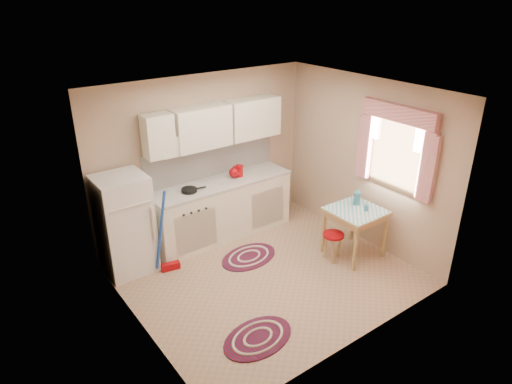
{
  "coord_description": "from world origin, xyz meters",
  "views": [
    {
      "loc": [
        -3.22,
        -4.13,
        3.63
      ],
      "look_at": [
        -0.0,
        0.25,
        1.16
      ],
      "focal_mm": 32.0,
      "sensor_mm": 36.0,
      "label": 1
    }
  ],
  "objects_px": {
    "fridge": "(125,225)",
    "stool": "(333,247)",
    "base_cabinets": "(222,210)",
    "table": "(354,232)"
  },
  "relations": [
    {
      "from": "fridge",
      "to": "table",
      "type": "xyz_separation_m",
      "value": [
        2.8,
        -1.57,
        -0.34
      ]
    },
    {
      "from": "fridge",
      "to": "stool",
      "type": "xyz_separation_m",
      "value": [
        2.45,
        -1.5,
        -0.49
      ]
    },
    {
      "from": "fridge",
      "to": "base_cabinets",
      "type": "distance_m",
      "value": 1.58
    },
    {
      "from": "fridge",
      "to": "stool",
      "type": "height_order",
      "value": "fridge"
    },
    {
      "from": "base_cabinets",
      "to": "table",
      "type": "relative_size",
      "value": 3.12
    },
    {
      "from": "table",
      "to": "stool",
      "type": "xyz_separation_m",
      "value": [
        -0.35,
        0.07,
        -0.15
      ]
    },
    {
      "from": "table",
      "to": "stool",
      "type": "height_order",
      "value": "table"
    },
    {
      "from": "base_cabinets",
      "to": "stool",
      "type": "distance_m",
      "value": 1.8
    },
    {
      "from": "table",
      "to": "stool",
      "type": "bearing_deg",
      "value": 168.81
    },
    {
      "from": "stool",
      "to": "fridge",
      "type": "bearing_deg",
      "value": 148.56
    }
  ]
}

